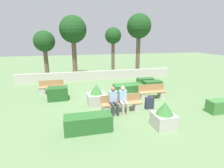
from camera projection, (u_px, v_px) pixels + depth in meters
name	position (u px, v px, depth m)	size (l,w,h in m)	color
ground_plane	(114.00, 100.00, 10.60)	(60.00, 60.00, 0.00)	#607F51
perimeter_wall	(98.00, 75.00, 15.83)	(13.90, 0.30, 0.79)	#B7B2A8
bench_front	(122.00, 105.00, 8.97)	(2.12, 0.48, 0.86)	#A37A4C
bench_left_side	(51.00, 88.00, 11.98)	(1.62, 0.49, 0.86)	#A37A4C
bench_right_side	(152.00, 93.00, 10.88)	(1.72, 0.48, 0.86)	#A37A4C
person_seated_man	(114.00, 99.00, 8.62)	(0.38, 0.64, 1.35)	#333338
person_seated_woman	(123.00, 98.00, 8.74)	(0.38, 0.64, 1.35)	#B2A893
hedge_block_near_left	(58.00, 94.00, 10.61)	(1.18, 0.78, 0.80)	#235623
hedge_block_near_right	(221.00, 106.00, 8.86)	(1.40, 0.60, 0.65)	#3D7A38
hedge_block_mid_left	(145.00, 82.00, 13.87)	(1.29, 0.60, 0.60)	#286028
hedge_block_mid_right	(88.00, 123.00, 7.05)	(1.90, 0.73, 0.68)	#286028
hedge_block_far_left	(128.00, 90.00, 11.48)	(1.87, 0.88, 0.74)	#286028
hedge_block_far_right	(152.00, 85.00, 12.98)	(1.30, 0.71, 0.59)	#235623
planter_corner_left	(164.00, 116.00, 7.28)	(0.88, 0.88, 1.14)	#B7B2A8
planter_corner_right	(96.00, 96.00, 9.84)	(0.98, 0.98, 1.17)	#B7B2A8
suitcase	(149.00, 103.00, 9.28)	(0.47, 0.19, 0.85)	#282D42
tree_leftmost	(44.00, 43.00, 15.66)	(1.88, 1.88, 4.33)	brown
tree_center_left	(73.00, 31.00, 16.20)	(2.51, 2.51, 5.70)	brown
tree_center_right	(113.00, 38.00, 16.97)	(1.57, 1.57, 4.68)	brown
tree_rightmost	(139.00, 28.00, 17.09)	(2.38, 2.38, 5.98)	brown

